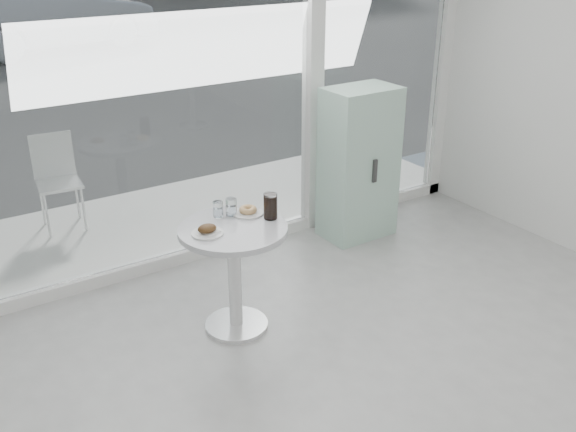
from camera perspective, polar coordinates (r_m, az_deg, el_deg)
storefront at (r=5.10m, az=-5.57°, el=14.68°), size 5.00×0.14×3.00m
main_table at (r=4.29m, az=-4.83°, el=-3.63°), size 0.72×0.72×0.77m
patio_deck at (r=6.26m, az=-8.99°, el=0.14°), size 5.60×1.60×0.05m
mint_cabinet at (r=5.64m, az=6.31°, el=4.63°), size 0.62×0.44×1.34m
patio_chair at (r=6.10m, az=-19.87°, el=3.43°), size 0.40×0.40×0.85m
car_silver at (r=15.75m, az=-20.40°, el=16.32°), size 4.92×2.74×1.54m
plate_fritter at (r=4.10m, az=-7.16°, el=-1.26°), size 0.21×0.21×0.07m
plate_donut at (r=4.37m, az=-3.57°, el=0.43°), size 0.21×0.21×0.05m
water_tumbler_a at (r=4.33m, az=-6.24°, el=0.53°), size 0.07×0.07×0.11m
water_tumbler_b at (r=4.35m, az=-5.07°, el=0.74°), size 0.07×0.07×0.12m
cola_glass at (r=4.26m, az=-1.58°, el=0.83°), size 0.09×0.09×0.18m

